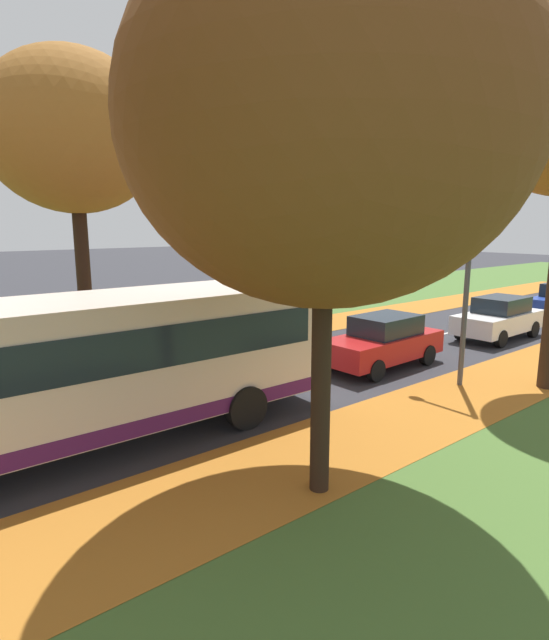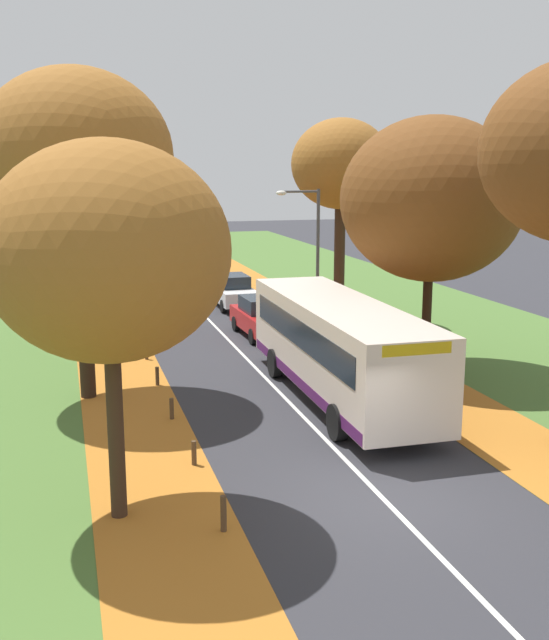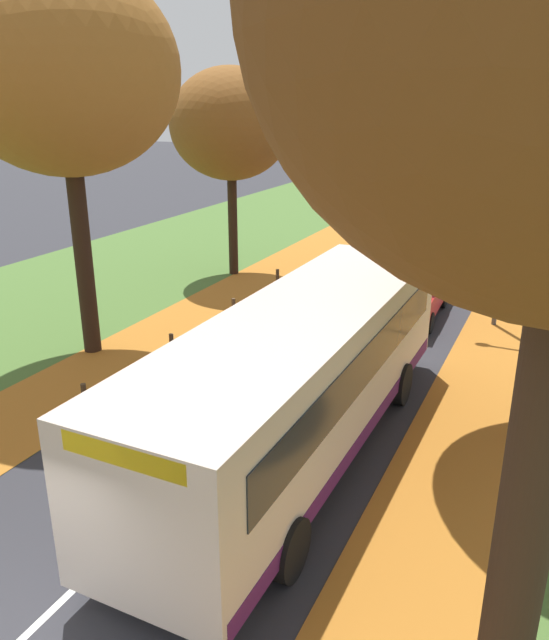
{
  "view_description": "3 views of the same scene",
  "coord_description": "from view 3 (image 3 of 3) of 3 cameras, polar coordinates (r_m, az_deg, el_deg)",
  "views": [
    {
      "loc": [
        11.1,
        3.68,
        4.38
      ],
      "look_at": [
        -0.04,
        12.62,
        1.63
      ],
      "focal_mm": 28.0,
      "sensor_mm": 36.0,
      "label": 1
    },
    {
      "loc": [
        -6.25,
        -13.58,
        6.93
      ],
      "look_at": [
        -0.14,
        7.99,
        2.3
      ],
      "focal_mm": 42.0,
      "sensor_mm": 36.0,
      "label": 2
    },
    {
      "loc": [
        5.6,
        -3.17,
        6.61
      ],
      "look_at": [
        -0.05,
        8.76,
        1.86
      ],
      "focal_mm": 35.0,
      "sensor_mm": 36.0,
      "label": 3
    }
  ],
  "objects": [
    {
      "name": "grass_verge_left",
      "position": [
        28.28,
        -7.07,
        6.11
      ],
      "size": [
        12.0,
        90.0,
        0.01
      ],
      "primitive_type": "cube",
      "color": "#476B2D",
      "rests_on": "ground"
    },
    {
      "name": "bollard_third",
      "position": [
        14.64,
        -17.0,
        -6.69
      ],
      "size": [
        0.12,
        0.12,
        0.61
      ],
      "primitive_type": "cylinder",
      "color": "#4C3823",
      "rests_on": "ground"
    },
    {
      "name": "tree_left_near",
      "position": [
        16.71,
        -18.73,
        20.76
      ],
      "size": [
        5.56,
        5.56,
        9.71
      ],
      "color": "black",
      "rests_on": "ground"
    },
    {
      "name": "tree_left_mid",
      "position": [
        23.92,
        -4.04,
        17.38
      ],
      "size": [
        4.48,
        4.48,
        7.67
      ],
      "color": "black",
      "rests_on": "ground"
    },
    {
      "name": "bollard_fourth",
      "position": [
        17.03,
        -9.39,
        -2.24
      ],
      "size": [
        0.12,
        0.12,
        0.61
      ],
      "primitive_type": "cylinder",
      "color": "#4C3823",
      "rests_on": "ground"
    },
    {
      "name": "leaf_litter_left",
      "position": [
        21.04,
        -5.1,
        1.4
      ],
      "size": [
        2.8,
        60.0,
        0.0
      ],
      "primitive_type": "cube",
      "color": "#B26B23",
      "rests_on": "grass_verge_left"
    },
    {
      "name": "bollard_fifth",
      "position": [
        19.71,
        -3.77,
        1.1
      ],
      "size": [
        0.12,
        0.12,
        0.63
      ],
      "primitive_type": "cylinder",
      "color": "#4C3823",
      "rests_on": "ground"
    },
    {
      "name": "leaf_litter_right",
      "position": [
        18.43,
        20.49,
        -2.54
      ],
      "size": [
        2.8,
        60.0,
        0.0
      ],
      "primitive_type": "cube",
      "color": "#B26B23",
      "rests_on": "grass_verge_right"
    },
    {
      "name": "bollard_sixth",
      "position": [
        22.61,
        0.28,
        3.74
      ],
      "size": [
        0.12,
        0.12,
        0.74
      ],
      "primitive_type": "cylinder",
      "color": "#4C3823",
      "rests_on": "ground"
    },
    {
      "name": "car_white_following",
      "position": [
        26.44,
        16.45,
        6.29
      ],
      "size": [
        1.82,
        4.22,
        1.62
      ],
      "color": "silver",
      "rests_on": "ground"
    },
    {
      "name": "bus",
      "position": [
        11.8,
        2.62,
        -4.83
      ],
      "size": [
        2.74,
        10.42,
        2.98
      ],
      "color": "beige",
      "rests_on": "ground"
    },
    {
      "name": "car_blue_third_in_line",
      "position": [
        32.92,
        17.79,
        8.69
      ],
      "size": [
        1.92,
        4.27,
        1.62
      ],
      "color": "#233D9E",
      "rests_on": "ground"
    },
    {
      "name": "road_centre_line",
      "position": [
        24.74,
        11.34,
        3.89
      ],
      "size": [
        0.12,
        80.0,
        0.01
      ],
      "primitive_type": "cube",
      "color": "silver",
      "rests_on": "ground"
    },
    {
      "name": "streetlamp_right",
      "position": [
        19.45,
        19.67,
        10.14
      ],
      "size": [
        1.89,
        0.28,
        6.0
      ],
      "color": "#47474C",
      "rests_on": "ground"
    },
    {
      "name": "car_red_lead",
      "position": [
        20.16,
        12.52,
        2.57
      ],
      "size": [
        1.9,
        4.26,
        1.62
      ],
      "color": "#B21919",
      "rests_on": "ground"
    }
  ]
}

